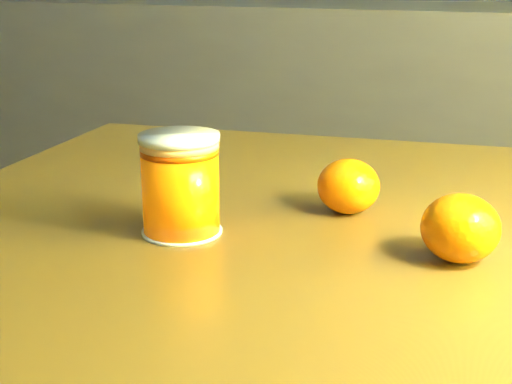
% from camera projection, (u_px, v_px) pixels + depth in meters
% --- Properties ---
extents(kitchen_counter, '(3.15, 0.60, 0.90)m').
position_uv_depth(kitchen_counter, '(233.00, 151.00, 2.21)').
color(kitchen_counter, '#4F4F54').
rests_on(kitchen_counter, ground).
extents(table, '(1.12, 0.87, 0.76)m').
position_uv_depth(table, '(436.00, 331.00, 0.66)').
color(table, brown).
rests_on(table, ground).
extents(juice_glass, '(0.07, 0.07, 0.09)m').
position_uv_depth(juice_glass, '(181.00, 185.00, 0.62)').
color(juice_glass, '#FF6F05').
rests_on(juice_glass, table).
extents(orange_front, '(0.08, 0.08, 0.05)m').
position_uv_depth(orange_front, '(348.00, 186.00, 0.68)').
color(orange_front, orange).
rests_on(orange_front, table).
extents(orange_back, '(0.08, 0.08, 0.06)m').
position_uv_depth(orange_back, '(460.00, 228.00, 0.56)').
color(orange_back, orange).
rests_on(orange_back, table).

